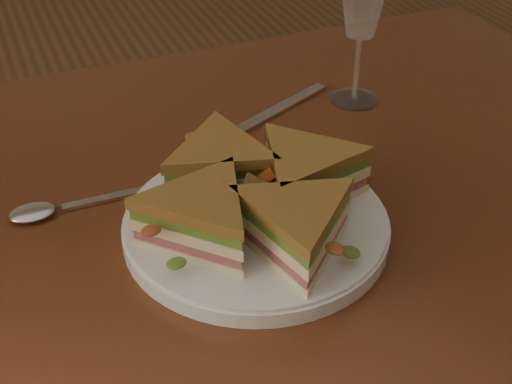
% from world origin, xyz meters
% --- Properties ---
extents(table, '(1.20, 0.80, 0.75)m').
position_xyz_m(table, '(0.00, 0.00, 0.65)').
color(table, '#3E1B0E').
rests_on(table, ground).
extents(plate, '(0.27, 0.27, 0.02)m').
position_xyz_m(plate, '(0.04, -0.04, 0.76)').
color(plate, white).
rests_on(plate, table).
extents(sandwich_wedges, '(0.28, 0.28, 0.06)m').
position_xyz_m(sandwich_wedges, '(0.04, -0.04, 0.80)').
color(sandwich_wedges, '#F7E4B6').
rests_on(sandwich_wedges, plate).
extents(crisps_mound, '(0.09, 0.09, 0.05)m').
position_xyz_m(crisps_mound, '(0.04, -0.04, 0.79)').
color(crisps_mound, '#BF4B18').
rests_on(crisps_mound, plate).
extents(spoon, '(0.18, 0.03, 0.01)m').
position_xyz_m(spoon, '(-0.15, 0.07, 0.75)').
color(spoon, silver).
rests_on(spoon, table).
extents(knife, '(0.20, 0.10, 0.00)m').
position_xyz_m(knife, '(0.14, 0.17, 0.75)').
color(knife, silver).
rests_on(knife, table).
extents(wine_glass, '(0.07, 0.07, 0.19)m').
position_xyz_m(wine_glass, '(0.26, 0.16, 0.89)').
color(wine_glass, white).
rests_on(wine_glass, table).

